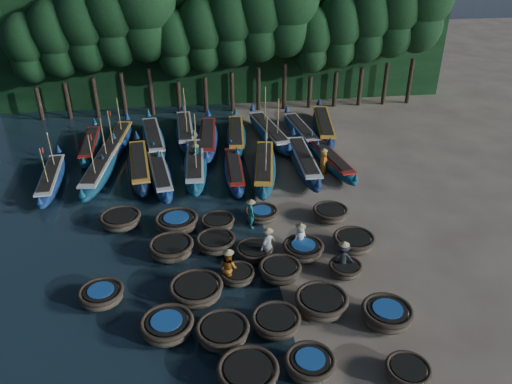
{
  "coord_description": "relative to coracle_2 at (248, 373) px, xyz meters",
  "views": [
    {
      "loc": [
        -3.54,
        -21.89,
        14.98
      ],
      "look_at": [
        -0.18,
        2.67,
        1.3
      ],
      "focal_mm": 35.0,
      "sensor_mm": 36.0,
      "label": 1
    }
  ],
  "objects": [
    {
      "name": "long_boat_9",
      "position": [
        -8.81,
        21.9,
        0.06
      ],
      "size": [
        1.61,
        7.55,
        1.33
      ],
      "rotation": [
        0.0,
        0.0,
        0.04
      ],
      "color": "#0F4156",
      "rests_on": "ground"
    },
    {
      "name": "tree_12",
      "position": [
        13.71,
        29.3,
        6.88
      ],
      "size": [
        4.51,
        4.51,
        10.63
      ],
      "color": "black",
      "rests_on": "ground"
    },
    {
      "name": "tree_5",
      "position": [
        -2.39,
        29.3,
        5.53
      ],
      "size": [
        3.68,
        3.68,
        8.68
      ],
      "color": "black",
      "rests_on": "ground"
    },
    {
      "name": "long_boat_15",
      "position": [
        4.37,
        22.47,
        0.15
      ],
      "size": [
        3.02,
        8.77,
        3.78
      ],
      "rotation": [
        0.0,
        0.0,
        0.17
      ],
      "color": "navy",
      "rests_on": "ground"
    },
    {
      "name": "tree_9",
      "position": [
        6.81,
        29.3,
        8.23
      ],
      "size": [
        5.34,
        5.34,
        12.58
      ],
      "color": "black",
      "rests_on": "ground"
    },
    {
      "name": "coracle_22",
      "position": [
        -0.38,
        10.49,
        -0.07
      ],
      "size": [
        1.87,
        1.87,
        0.65
      ],
      "rotation": [
        0.0,
        0.0,
        -0.02
      ],
      "color": "brown",
      "rests_on": "ground"
    },
    {
      "name": "coracle_2",
      "position": [
        0.0,
        0.0,
        0.0
      ],
      "size": [
        2.43,
        2.43,
        0.78
      ],
      "rotation": [
        0.0,
        0.0,
        -0.15
      ],
      "color": "brown",
      "rests_on": "ground"
    },
    {
      "name": "coracle_20",
      "position": [
        -5.64,
        11.4,
        -0.01
      ],
      "size": [
        2.44,
        2.44,
        0.75
      ],
      "rotation": [
        0.0,
        0.0,
        -0.19
      ],
      "color": "brown",
      "rests_on": "ground"
    },
    {
      "name": "long_boat_4",
      "position": [
        -1.38,
        17.49,
        0.15
      ],
      "size": [
        1.81,
        8.75,
        3.72
      ],
      "rotation": [
        0.0,
        0.0,
        -0.03
      ],
      "color": "#0F4156",
      "rests_on": "ground"
    },
    {
      "name": "long_boat_8",
      "position": [
        7.79,
        17.09,
        0.06
      ],
      "size": [
        2.43,
        7.46,
        1.33
      ],
      "rotation": [
        0.0,
        0.0,
        0.15
      ],
      "color": "#0F4156",
      "rests_on": "ground"
    },
    {
      "name": "fisherman_4",
      "position": [
        1.87,
        7.25,
        0.52
      ],
      "size": [
        1.07,
        1.06,
        2.01
      ],
      "rotation": [
        0.0,
        0.0,
        3.91
      ],
      "color": "silver",
      "rests_on": "ground"
    },
    {
      "name": "tree_13",
      "position": [
        16.01,
        29.3,
        7.55
      ],
      "size": [
        4.92,
        4.92,
        11.6
      ],
      "color": "black",
      "rests_on": "ground"
    },
    {
      "name": "tree_2",
      "position": [
        -9.29,
        29.3,
        6.88
      ],
      "size": [
        4.51,
        4.51,
        10.63
      ],
      "color": "black",
      "rests_on": "ground"
    },
    {
      "name": "coracle_12",
      "position": [
        0.21,
        5.81,
        -0.08
      ],
      "size": [
        1.83,
        1.83,
        0.64
      ],
      "rotation": [
        0.0,
        0.0,
        -0.22
      ],
      "color": "brown",
      "rests_on": "ground"
    },
    {
      "name": "tree_3",
      "position": [
        -6.99,
        29.3,
        7.55
      ],
      "size": [
        4.92,
        4.92,
        11.6
      ],
      "color": "black",
      "rests_on": "ground"
    },
    {
      "name": "tree_0",
      "position": [
        -13.89,
        29.3,
        5.53
      ],
      "size": [
        3.68,
        3.68,
        8.68
      ],
      "color": "black",
      "rests_on": "ground"
    },
    {
      "name": "long_boat_5",
      "position": [
        1.13,
        16.49,
        0.05
      ],
      "size": [
        1.47,
        7.37,
        1.3
      ],
      "rotation": [
        0.0,
        0.0,
        -0.03
      ],
      "color": "navy",
      "rests_on": "ground"
    },
    {
      "name": "coracle_3",
      "position": [
        2.34,
        0.11,
        -0.01
      ],
      "size": [
        2.31,
        2.31,
        0.75
      ],
      "rotation": [
        0.0,
        0.0,
        0.38
      ],
      "color": "brown",
      "rests_on": "ground"
    },
    {
      "name": "coracle_5",
      "position": [
        -2.95,
        2.79,
        0.02
      ],
      "size": [
        2.43,
        2.43,
        0.8
      ],
      "rotation": [
        0.0,
        0.0,
        0.21
      ],
      "color": "brown",
      "rests_on": "ground"
    },
    {
      "name": "long_boat_17",
      "position": [
        8.82,
        23.06,
        0.16
      ],
      "size": [
        2.94,
        8.93,
        1.59
      ],
      "rotation": [
        0.0,
        0.0,
        -0.16
      ],
      "color": "#10243C",
      "rests_on": "ground"
    },
    {
      "name": "long_boat_3",
      "position": [
        -3.66,
        16.48,
        0.08
      ],
      "size": [
        2.45,
        7.72,
        1.37
      ],
      "rotation": [
        0.0,
        0.0,
        0.15
      ],
      "color": "navy",
      "rests_on": "ground"
    },
    {
      "name": "long_boat_16",
      "position": [
        6.88,
        22.59,
        0.08
      ],
      "size": [
        2.18,
        7.72,
        1.37
      ],
      "rotation": [
        0.0,
        0.0,
        0.11
      ],
      "color": "navy",
      "rests_on": "ground"
    },
    {
      "name": "coracle_8",
      "position": [
        3.59,
        3.32,
        0.02
      ],
      "size": [
        2.38,
        2.38,
        0.81
      ],
      "rotation": [
        0.0,
        0.0,
        0.11
      ],
      "color": "brown",
      "rests_on": "ground"
    },
    {
      "name": "long_boat_0",
      "position": [
        -10.45,
        16.83,
        0.07
      ],
      "size": [
        1.76,
        7.62,
        3.24
      ],
      "rotation": [
        0.0,
        0.0,
        0.06
      ],
      "color": "navy",
      "rests_on": "ground"
    },
    {
      "name": "tree_11",
      "position": [
        11.41,
        29.3,
        6.2
      ],
      "size": [
        4.09,
        4.09,
        9.65
      ],
      "color": "black",
      "rests_on": "ground"
    },
    {
      "name": "coracle_14",
      "position": [
        5.34,
        5.59,
        -0.08
      ],
      "size": [
        1.7,
        1.7,
        0.63
      ],
      "rotation": [
        0.0,
        0.0,
        0.18
      ],
      "color": "brown",
      "rests_on": "ground"
    },
    {
      "name": "long_boat_12",
      "position": [
        -1.97,
        23.63,
        0.13
      ],
      "size": [
        1.72,
        8.49,
        3.61
      ],
      "rotation": [
        0.0,
        0.0,
        0.03
      ],
      "color": "#10243C",
      "rests_on": "ground"
    },
    {
      "name": "coracle_23",
      "position": [
        2.11,
        11.03,
        -0.06
      ],
      "size": [
        2.31,
        2.31,
        0.67
      ],
      "rotation": [
        0.0,
        0.0,
        -0.4
      ],
      "color": "brown",
      "rests_on": "ground"
    },
    {
      "name": "coracle_10",
      "position": [
        -5.86,
        5.17,
        -0.03
      ],
      "size": [
        2.28,
        2.28,
        0.72
      ],
      "rotation": [
        0.0,
        0.0,
        0.28
      ],
      "color": "brown",
      "rests_on": "ground"
    },
    {
      "name": "foliage_wall",
      "position": [
        2.11,
        32.8,
        4.56
      ],
      "size": [
        40.0,
        3.0,
        10.0
      ],
      "primitive_type": "cube",
      "color": "black",
      "rests_on": "ground"
    },
    {
      "name": "long_boat_11",
      "position": [
        -4.32,
        22.42,
        0.14
      ],
      "size": [
        2.61,
        8.6,
        1.53
      ],
      "rotation": [
        0.0,
        0.0,
        0.13
      ],
      "color": "#0F4156",
      "rests_on": "ground"
    },
    {
      "name": "fisherman_3",
      "position": [
        5.24,
        5.81,
        0.44
      ],
      "size": [
        1.22,
        0.9,
        1.89
      ],
      "rotation": [
        0.0,
        0.0,
        2.87
      ],
      "color": "black",
      "rests_on": "ground"
    },
    {
      "name": "long_boat_2",
      "position": [
        -5.03,
        17.85,
        0.13
      ],
      "size": [
        2.42,
        8.58,
        1.52
      ],
      "rotation": [
        0.0,
        0.0,
        0.11
      ],
      "color": "#10243C",
      "rests_on": "ground"
    },
    {
      "name": "coracle_15",
      "position": [
        -2.84,
        8.22,
        0.04
      ],
      "size": [
        2.44,
        2.44,
        0.84
      ],
      "rotation": [
        0.0,
        0.0,
        -0.18
      ],
      "color": "brown",
      "rests_on": "ground"
    },
    {
      "name": "coracle_4",
      "position": [
        5.83,
        -0.65,
        -0.08
      ],
      "size": [
        1.71,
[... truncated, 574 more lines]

